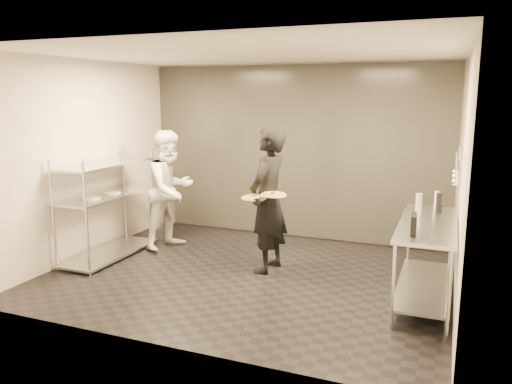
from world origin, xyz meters
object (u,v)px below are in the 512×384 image
at_px(bottle_green, 419,204).
at_px(bottle_clear, 437,199).
at_px(waiter, 268,200).
at_px(pizza_plate_near, 254,197).
at_px(pizza_plate_far, 274,194).
at_px(prep_counter, 426,248).
at_px(pos_monitor, 414,224).
at_px(chef, 171,190).
at_px(bottle_dark, 439,203).
at_px(pass_rack, 107,204).
at_px(salad_plate, 270,168).

bearing_deg(bottle_green, bottle_clear, 68.94).
height_order(waiter, pizza_plate_near, waiter).
distance_m(pizza_plate_far, bottle_clear, 2.04).
height_order(prep_counter, pos_monitor, pos_monitor).
bearing_deg(chef, bottle_dark, -78.77).
height_order(pass_rack, waiter, waiter).
distance_m(prep_counter, chef, 3.81).
bearing_deg(pizza_plate_near, prep_counter, -1.71).
distance_m(pos_monitor, bottle_green, 0.86).
distance_m(prep_counter, bottle_clear, 0.90).
bearing_deg(prep_counter, pizza_plate_far, 177.57).
bearing_deg(pizza_plate_far, salad_plate, 114.45).
xyz_separation_m(bottle_green, bottle_clear, (0.19, 0.48, -0.02)).
bearing_deg(salad_plate, chef, 174.51).
height_order(pass_rack, chef, chef).
bearing_deg(bottle_dark, prep_counter, -101.23).
height_order(prep_counter, chef, chef).
xyz_separation_m(pos_monitor, bottle_dark, (0.21, 1.01, 0.02)).
bearing_deg(bottle_clear, bottle_green, -111.06).
xyz_separation_m(prep_counter, pizza_plate_far, (-1.85, 0.08, 0.46)).
bearing_deg(pass_rack, pos_monitor, -7.36).
xyz_separation_m(salad_plate, pos_monitor, (1.95, -1.12, -0.32)).
bearing_deg(pizza_plate_near, bottle_dark, 10.29).
bearing_deg(bottle_clear, chef, -178.97).
xyz_separation_m(waiter, pizza_plate_near, (-0.11, -0.23, 0.07)).
height_order(waiter, pos_monitor, waiter).
distance_m(waiter, salad_plate, 0.48).
height_order(salad_plate, bottle_dark, salad_plate).
bearing_deg(bottle_dark, pizza_plate_near, -169.71).
relative_size(chef, bottle_dark, 7.18).
bearing_deg(pass_rack, pizza_plate_near, 1.68).
height_order(prep_counter, pizza_plate_far, pizza_plate_far).
relative_size(pass_rack, pizza_plate_far, 4.88).
height_order(prep_counter, pizza_plate_near, pizza_plate_near).
bearing_deg(bottle_green, salad_plate, 172.50).
xyz_separation_m(waiter, bottle_green, (1.87, 0.03, 0.09)).
height_order(pizza_plate_far, pos_monitor, same).
relative_size(prep_counter, salad_plate, 6.60).
relative_size(pizza_plate_near, bottle_green, 1.27).
distance_m(chef, pos_monitor, 3.83).
xyz_separation_m(pass_rack, bottle_dark, (4.42, 0.46, 0.28)).
distance_m(bottle_green, bottle_clear, 0.52).
xyz_separation_m(pizza_plate_near, bottle_clear, (2.16, 0.74, -0.01)).
bearing_deg(prep_counter, waiter, 171.73).
bearing_deg(bottle_green, pizza_plate_near, -172.68).
distance_m(chef, pizza_plate_far, 2.00).
bearing_deg(waiter, pass_rack, -77.81).
bearing_deg(bottle_green, bottle_dark, 33.21).
bearing_deg(pizza_plate_near, chef, 157.64).
height_order(waiter, bottle_green, waiter).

